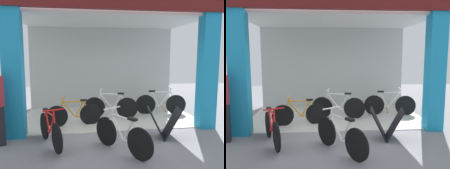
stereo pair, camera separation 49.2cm
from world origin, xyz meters
The scene contains 8 objects.
ground_plane centered at (0.00, 0.00, 0.00)m, with size 18.80×18.80×0.00m, color gray.
shop_facade centered at (0.00, 1.62, 1.99)m, with size 5.60×3.40×3.70m.
bicycle_inside_0 centered at (0.05, 1.32, 0.37)m, with size 1.67×0.50×0.94m.
bicycle_inside_1 centered at (1.78, 1.54, 0.37)m, with size 1.68×0.46×0.93m.
bicycle_inside_2 centered at (-1.09, 0.67, 0.34)m, with size 1.54×0.42×0.85m.
bicycle_parked_0 centered at (-1.61, -0.66, 0.35)m, with size 0.64×1.49×0.88m.
bicycle_parked_1 centered at (-0.11, -1.26, 0.36)m, with size 0.92×1.39×0.89m.
sandwich_board_sign centered at (1.04, -0.59, 0.37)m, with size 0.86×0.70×0.74m.
Camera 2 is at (-0.52, -5.74, 1.99)m, focal length 36.68 mm.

